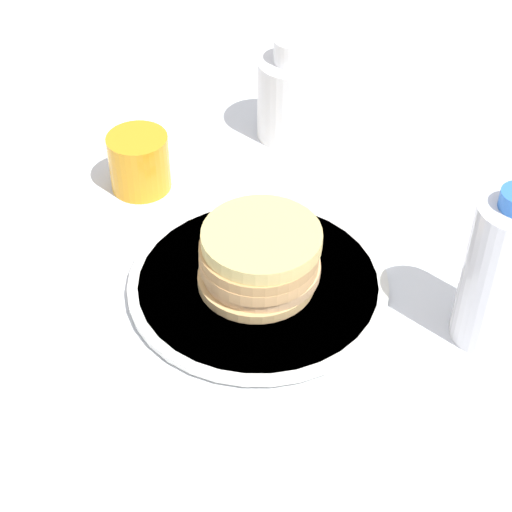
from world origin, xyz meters
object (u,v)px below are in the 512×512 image
Objects in this scene: juice_glass at (139,162)px; pancake_stack at (260,258)px; water_bottle_near at (500,272)px; cream_jug at (292,95)px; plate at (256,282)px.

pancake_stack is at bearing 89.82° from juice_glass.
pancake_stack is 0.73× the size of water_bottle_near.
pancake_stack is 1.81× the size of juice_glass.
cream_jug is 0.43m from water_bottle_near.
plate is 0.04m from pancake_stack.
cream_jug reaches higher than juice_glass.
plate is 0.24m from juice_glass.
pancake_stack is at bearing 42.78° from cream_jug.
plate is 1.54× the size of water_bottle_near.
pancake_stack reaches higher than juice_glass.
cream_jug is (-0.23, 0.03, 0.02)m from juice_glass.
water_bottle_near is (-0.14, 0.45, 0.05)m from juice_glass.
pancake_stack is at bearing -54.97° from water_bottle_near.
cream_jug is at bearing -137.22° from pancake_stack.
plate is at bearing -55.16° from water_bottle_near.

